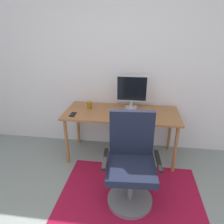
{
  "coord_description": "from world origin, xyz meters",
  "views": [
    {
      "loc": [
        0.48,
        -0.83,
        1.82
      ],
      "look_at": [
        0.15,
        1.54,
        0.82
      ],
      "focal_mm": 32.76,
      "sensor_mm": 36.0,
      "label": 1
    }
  ],
  "objects_px": {
    "keyboard": "(129,117)",
    "coffee_cup": "(89,105)",
    "cell_phone": "(73,114)",
    "desk": "(121,116)",
    "office_chair": "(131,166)",
    "computer_mouse": "(152,117)",
    "monitor": "(132,90)"
  },
  "relations": [
    {
      "from": "keyboard",
      "to": "coffee_cup",
      "type": "height_order",
      "value": "coffee_cup"
    },
    {
      "from": "keyboard",
      "to": "cell_phone",
      "type": "bearing_deg",
      "value": 179.6
    },
    {
      "from": "desk",
      "to": "office_chair",
      "type": "height_order",
      "value": "office_chair"
    },
    {
      "from": "desk",
      "to": "computer_mouse",
      "type": "relative_size",
      "value": 15.27
    },
    {
      "from": "desk",
      "to": "keyboard",
      "type": "xyz_separation_m",
      "value": [
        0.11,
        -0.18,
        0.08
      ]
    },
    {
      "from": "desk",
      "to": "cell_phone",
      "type": "distance_m",
      "value": 0.68
    },
    {
      "from": "coffee_cup",
      "to": "office_chair",
      "type": "height_order",
      "value": "office_chair"
    },
    {
      "from": "monitor",
      "to": "computer_mouse",
      "type": "bearing_deg",
      "value": -51.06
    },
    {
      "from": "monitor",
      "to": "cell_phone",
      "type": "bearing_deg",
      "value": -154.21
    },
    {
      "from": "computer_mouse",
      "to": "coffee_cup",
      "type": "bearing_deg",
      "value": 164.68
    },
    {
      "from": "computer_mouse",
      "to": "office_chair",
      "type": "distance_m",
      "value": 0.75
    },
    {
      "from": "keyboard",
      "to": "coffee_cup",
      "type": "distance_m",
      "value": 0.65
    },
    {
      "from": "monitor",
      "to": "cell_phone",
      "type": "relative_size",
      "value": 3.43
    },
    {
      "from": "office_chair",
      "to": "desk",
      "type": "bearing_deg",
      "value": 98.55
    },
    {
      "from": "desk",
      "to": "computer_mouse",
      "type": "bearing_deg",
      "value": -21.35
    },
    {
      "from": "cell_phone",
      "to": "keyboard",
      "type": "bearing_deg",
      "value": 0.18
    },
    {
      "from": "computer_mouse",
      "to": "office_chair",
      "type": "relative_size",
      "value": 0.1
    },
    {
      "from": "keyboard",
      "to": "office_chair",
      "type": "relative_size",
      "value": 0.42
    },
    {
      "from": "keyboard",
      "to": "computer_mouse",
      "type": "xyz_separation_m",
      "value": [
        0.3,
        0.02,
        0.01
      ]
    },
    {
      "from": "computer_mouse",
      "to": "coffee_cup",
      "type": "distance_m",
      "value": 0.92
    },
    {
      "from": "desk",
      "to": "cell_phone",
      "type": "xyz_separation_m",
      "value": [
        -0.65,
        -0.18,
        0.07
      ]
    },
    {
      "from": "cell_phone",
      "to": "office_chair",
      "type": "bearing_deg",
      "value": -36.65
    },
    {
      "from": "cell_phone",
      "to": "office_chair",
      "type": "distance_m",
      "value": 1.08
    },
    {
      "from": "coffee_cup",
      "to": "cell_phone",
      "type": "distance_m",
      "value": 0.31
    },
    {
      "from": "desk",
      "to": "coffee_cup",
      "type": "distance_m",
      "value": 0.5
    },
    {
      "from": "keyboard",
      "to": "computer_mouse",
      "type": "relative_size",
      "value": 4.13
    },
    {
      "from": "desk",
      "to": "office_chair",
      "type": "xyz_separation_m",
      "value": [
        0.18,
        -0.81,
        -0.22
      ]
    },
    {
      "from": "office_chair",
      "to": "computer_mouse",
      "type": "bearing_deg",
      "value": 66.51
    },
    {
      "from": "monitor",
      "to": "keyboard",
      "type": "height_order",
      "value": "monitor"
    },
    {
      "from": "computer_mouse",
      "to": "cell_phone",
      "type": "distance_m",
      "value": 1.06
    },
    {
      "from": "keyboard",
      "to": "coffee_cup",
      "type": "xyz_separation_m",
      "value": [
        -0.59,
        0.27,
        0.04
      ]
    },
    {
      "from": "keyboard",
      "to": "computer_mouse",
      "type": "bearing_deg",
      "value": 4.42
    }
  ]
}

